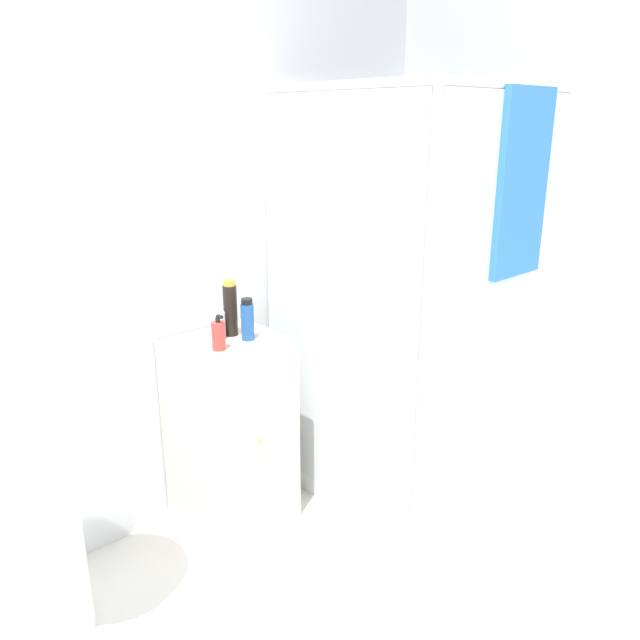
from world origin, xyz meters
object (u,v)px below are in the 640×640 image
at_px(shampoo_bottle_tall_black, 230,309).
at_px(lotion_bottle_white, 219,325).
at_px(sink, 47,470).
at_px(soap_dispenser, 219,335).
at_px(shampoo_bottle_blue, 247,320).

height_order(shampoo_bottle_tall_black, lotion_bottle_white, shampoo_bottle_tall_black).
relative_size(sink, soap_dispenser, 6.94).
bearing_deg(lotion_bottle_white, sink, -167.33).
height_order(sink, shampoo_bottle_blue, shampoo_bottle_blue).
distance_m(sink, lotion_bottle_white, 0.86).
distance_m(shampoo_bottle_tall_black, lotion_bottle_white, 0.09).
distance_m(sink, shampoo_bottle_tall_black, 0.94).
distance_m(soap_dispenser, lotion_bottle_white, 0.13).
xyz_separation_m(soap_dispenser, lotion_bottle_white, (0.07, 0.10, 0.00)).
bearing_deg(soap_dispenser, shampoo_bottle_tall_black, 39.13).
bearing_deg(lotion_bottle_white, soap_dispenser, -124.70).
bearing_deg(shampoo_bottle_blue, sink, -173.97).
bearing_deg(soap_dispenser, shampoo_bottle_blue, 6.28).
xyz_separation_m(shampoo_bottle_blue, lotion_bottle_white, (-0.08, 0.09, -0.03)).
bearing_deg(lotion_bottle_white, shampoo_bottle_blue, -46.38).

